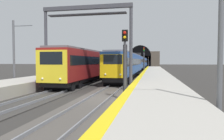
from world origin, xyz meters
name	(u,v)px	position (x,y,z in m)	size (l,w,h in m)	color
ground_plane	(100,99)	(0.00, 0.00, 0.00)	(320.00, 320.00, 0.00)	#302D2B
platform_right	(158,94)	(0.00, -4.06, 0.46)	(112.00, 4.09, 0.93)	#ADA89E
platform_right_edge_strip	(132,87)	(0.00, -2.27, 0.93)	(112.00, 0.50, 0.01)	yellow
track_main_line	(100,98)	(0.00, 0.00, 0.04)	(160.00, 3.16, 0.21)	#4C4742
track_adjacent_line	(44,96)	(0.00, 4.39, 0.04)	(160.00, 2.88, 0.21)	#383533
train_main_approaching	(137,63)	(37.30, 0.00, 2.22)	(63.58, 3.11, 4.76)	#264C99
train_adjacent_platform	(117,63)	(33.32, 4.39, 2.30)	(63.76, 3.18, 4.93)	maroon
railway_signal_near	(125,60)	(-0.65, -1.87, 2.81)	(0.39, 0.38, 4.76)	#38383D
railway_signal_mid	(144,58)	(30.46, -1.87, 3.44)	(0.39, 0.38, 5.74)	#38383D
railway_signal_far	(148,61)	(78.43, -1.87, 2.76)	(0.39, 0.38, 4.66)	#38383D
overhead_signal_gantry	(87,28)	(3.71, 2.19, 5.72)	(0.70, 8.30, 7.70)	#3F3F47
tunnel_portal	(140,59)	(87.83, 2.19, 3.74)	(2.39, 18.59, 10.41)	#51473D
catenary_mast_near	(220,31)	(-4.65, -6.47, 4.00)	(0.22, 2.07, 7.79)	#595B60
catenary_mast_far	(14,52)	(5.41, 10.84, 3.63)	(0.22, 2.33, 7.02)	#595B60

